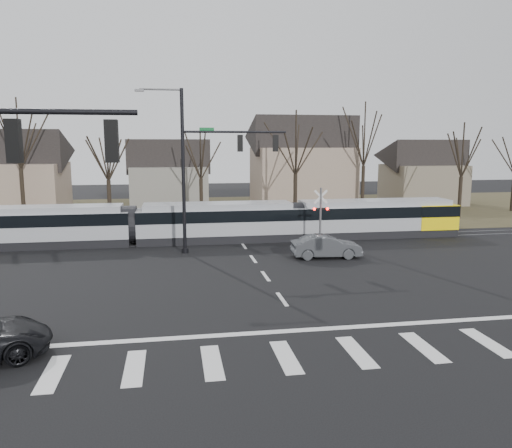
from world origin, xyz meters
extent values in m
plane|color=black|center=(0.00, 0.00, 0.00)|extent=(140.00, 140.00, 0.00)
cube|color=#38331E|center=(0.00, 32.00, 0.01)|extent=(140.00, 28.00, 0.01)
cube|color=silver|center=(-8.40, -4.00, 0.01)|extent=(0.60, 2.60, 0.01)
cube|color=silver|center=(-6.00, -4.00, 0.01)|extent=(0.60, 2.60, 0.01)
cube|color=silver|center=(-3.60, -4.00, 0.01)|extent=(0.60, 2.60, 0.01)
cube|color=silver|center=(-1.20, -4.00, 0.01)|extent=(0.60, 2.60, 0.01)
cube|color=silver|center=(1.20, -4.00, 0.01)|extent=(0.60, 2.60, 0.01)
cube|color=silver|center=(3.60, -4.00, 0.01)|extent=(0.60, 2.60, 0.01)
cube|color=silver|center=(6.00, -4.00, 0.01)|extent=(0.60, 2.60, 0.01)
cube|color=silver|center=(0.00, -1.80, 0.01)|extent=(28.00, 0.35, 0.01)
cube|color=silver|center=(0.00, 2.00, 0.01)|extent=(0.18, 2.00, 0.01)
cube|color=silver|center=(0.00, 6.00, 0.01)|extent=(0.18, 2.00, 0.01)
cube|color=silver|center=(0.00, 10.00, 0.01)|extent=(0.18, 2.00, 0.01)
cube|color=silver|center=(0.00, 14.00, 0.01)|extent=(0.18, 2.00, 0.01)
cube|color=silver|center=(0.00, 18.00, 0.01)|extent=(0.18, 2.00, 0.01)
cube|color=silver|center=(0.00, 22.00, 0.01)|extent=(0.18, 2.00, 0.01)
cube|color=silver|center=(0.00, 26.00, 0.01)|extent=(0.18, 2.00, 0.01)
cube|color=silver|center=(0.00, 30.00, 0.01)|extent=(0.18, 2.00, 0.01)
cube|color=#59595E|center=(0.00, 15.10, 0.03)|extent=(90.00, 0.12, 0.06)
cube|color=#59595E|center=(0.00, 16.50, 0.03)|extent=(90.00, 0.12, 0.06)
cube|color=gray|center=(-13.77, 16.00, 1.37)|extent=(12.21, 2.63, 2.74)
cube|color=black|center=(-13.77, 16.00, 1.93)|extent=(12.23, 2.67, 0.80)
cube|color=gray|center=(-1.56, 16.00, 1.37)|extent=(11.27, 2.63, 2.74)
cube|color=black|center=(-1.56, 16.00, 1.93)|extent=(11.29, 2.67, 0.80)
cube|color=gray|center=(10.18, 16.00, 1.37)|extent=(12.21, 2.63, 2.74)
cube|color=black|center=(10.18, 16.00, 1.93)|extent=(12.23, 2.67, 0.80)
cube|color=yellow|center=(14.79, 16.00, 1.46)|extent=(3.01, 2.69, 1.83)
imported|color=#3F4145|center=(4.44, 9.65, 0.70)|extent=(1.99, 4.41, 1.39)
cube|color=black|center=(-8.43, -6.00, 6.90)|extent=(0.32, 0.32, 1.05)
sphere|color=#FF0C07|center=(-8.43, -6.00, 7.23)|extent=(0.22, 0.22, 0.22)
cube|color=black|center=(-6.15, -6.00, 6.90)|extent=(0.32, 0.32, 1.05)
sphere|color=#FF0C07|center=(-6.15, -6.00, 7.23)|extent=(0.22, 0.22, 0.22)
cylinder|color=black|center=(-4.00, 12.50, 5.10)|extent=(0.22, 0.22, 10.20)
cylinder|color=black|center=(-4.00, 12.50, 0.15)|extent=(0.44, 0.44, 0.30)
cylinder|color=black|center=(-0.75, 12.50, 7.60)|extent=(6.50, 0.14, 0.14)
cube|color=#0C5926|center=(-2.50, 12.50, 7.75)|extent=(0.90, 0.03, 0.22)
cube|color=black|center=(-0.42, 12.50, 6.90)|extent=(0.32, 0.32, 1.05)
sphere|color=#FF0C07|center=(-0.42, 12.50, 7.23)|extent=(0.22, 0.22, 0.22)
cube|color=black|center=(1.85, 12.50, 6.90)|extent=(0.32, 0.32, 1.05)
sphere|color=#FF0C07|center=(1.85, 12.50, 7.23)|extent=(0.22, 0.22, 0.22)
cube|color=#59595B|center=(-6.50, 12.50, 10.02)|extent=(0.55, 0.22, 0.14)
cylinder|color=#59595B|center=(5.00, 12.80, 2.00)|extent=(0.14, 0.14, 4.00)
cylinder|color=#59595B|center=(5.00, 12.80, 0.10)|extent=(0.36, 0.36, 0.20)
cube|color=silver|center=(5.00, 12.80, 3.40)|extent=(0.95, 0.04, 0.95)
cube|color=silver|center=(5.00, 12.80, 3.40)|extent=(0.95, 0.04, 0.95)
cube|color=black|center=(5.00, 12.80, 2.60)|extent=(1.00, 0.10, 0.12)
sphere|color=#FF0C07|center=(4.55, 12.72, 2.60)|extent=(0.18, 0.18, 0.18)
sphere|color=#FF0C07|center=(5.45, 12.72, 2.60)|extent=(0.18, 0.18, 0.18)
cube|color=gray|center=(-20.00, 34.00, 2.50)|extent=(9.00, 8.00, 5.00)
cube|color=slate|center=(-5.00, 36.00, 2.25)|extent=(8.00, 7.00, 4.50)
cube|color=gray|center=(9.00, 33.00, 3.25)|extent=(10.00, 8.00, 6.50)
cube|color=#665C4B|center=(24.00, 35.00, 2.25)|extent=(8.00, 7.00, 4.50)
camera|label=1|loc=(-4.70, -18.92, 6.82)|focal=35.00mm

